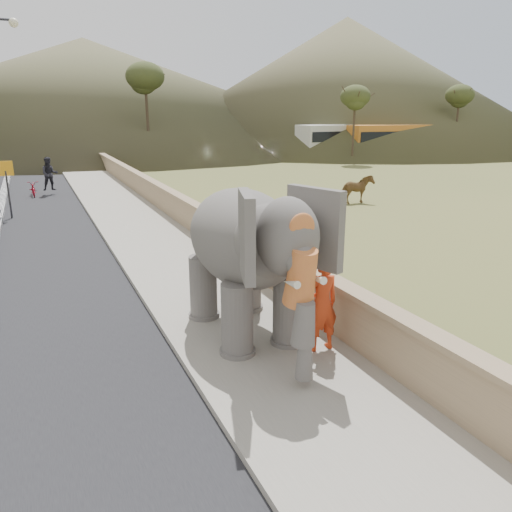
{
  "coord_description": "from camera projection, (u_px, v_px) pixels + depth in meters",
  "views": [
    {
      "loc": [
        -3.56,
        -7.22,
        4.38
      ],
      "look_at": [
        0.2,
        1.15,
        1.7
      ],
      "focal_mm": 35.0,
      "sensor_mm": 36.0,
      "label": 1
    }
  ],
  "objects": [
    {
      "name": "distant_car",
      "position": [
        292.0,
        149.0,
        49.01
      ],
      "size": [
        4.28,
        1.84,
        1.44
      ],
      "primitive_type": "imported",
      "rotation": [
        0.0,
        0.0,
        1.54
      ],
      "color": "silver",
      "rests_on": "ground"
    },
    {
      "name": "signboard",
      "position": [
        7.0,
        180.0,
        20.51
      ],
      "size": [
        0.6,
        0.08,
        2.4
      ],
      "color": "#2D2D33",
      "rests_on": "ground"
    },
    {
      "name": "hill_far",
      "position": [
        87.0,
        91.0,
        70.24
      ],
      "size": [
        80.0,
        80.0,
        14.0
      ],
      "primitive_type": "cone",
      "color": "brown",
      "rests_on": "ground"
    },
    {
      "name": "elephant_and_man",
      "position": [
        244.0,
        259.0,
        9.64
      ],
      "size": [
        2.32,
        4.13,
        2.98
      ],
      "color": "slate",
      "rests_on": "ground"
    },
    {
      "name": "cow",
      "position": [
        357.0,
        189.0,
        24.24
      ],
      "size": [
        1.65,
        0.78,
        1.38
      ],
      "primitive_type": "imported",
      "rotation": [
        0.0,
        0.0,
        1.59
      ],
      "color": "brown",
      "rests_on": "ground"
    },
    {
      "name": "ground",
      "position": [
        272.0,
        364.0,
        8.95
      ],
      "size": [
        160.0,
        160.0,
        0.0
      ],
      "primitive_type": "plane",
      "color": "olive",
      "rests_on": "ground"
    },
    {
      "name": "trees",
      "position": [
        63.0,
        114.0,
        32.65
      ],
      "size": [
        48.44,
        41.53,
        9.62
      ],
      "color": "#473828",
      "rests_on": "ground"
    },
    {
      "name": "bus_white",
      "position": [
        350.0,
        141.0,
        47.9
      ],
      "size": [
        11.17,
        3.4,
        3.1
      ],
      "primitive_type": "cube",
      "rotation": [
        0.0,
        0.0,
        1.65
      ],
      "color": "silver",
      "rests_on": "ground"
    },
    {
      "name": "parapet",
      "position": [
        193.0,
        220.0,
        18.2
      ],
      "size": [
        0.3,
        120.0,
        1.1
      ],
      "primitive_type": "cube",
      "color": "tan",
      "rests_on": "ground"
    },
    {
      "name": "bus_orange",
      "position": [
        401.0,
        141.0,
        47.26
      ],
      "size": [
        11.12,
        3.09,
        3.1
      ],
      "primitive_type": "cube",
      "rotation": [
        0.0,
        0.0,
        1.52
      ],
      "color": "#C57122",
      "rests_on": "ground"
    },
    {
      "name": "walkway",
      "position": [
        149.0,
        237.0,
        17.68
      ],
      "size": [
        3.0,
        120.0,
        0.15
      ],
      "primitive_type": "cube",
      "color": "#9E9687",
      "rests_on": "ground"
    },
    {
      "name": "hill_right",
      "position": [
        345.0,
        82.0,
        66.39
      ],
      "size": [
        56.0,
        56.0,
        16.0
      ],
      "primitive_type": "cone",
      "color": "brown",
      "rests_on": "ground"
    },
    {
      "name": "motorcyclist",
      "position": [
        43.0,
        180.0,
        26.45
      ],
      "size": [
        1.63,
        1.59,
        2.02
      ],
      "color": "maroon",
      "rests_on": "ground"
    }
  ]
}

